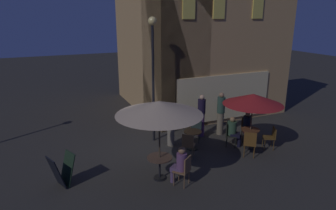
{
  "coord_description": "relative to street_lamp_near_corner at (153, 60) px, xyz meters",
  "views": [
    {
      "loc": [
        -3.41,
        -9.83,
        4.95
      ],
      "look_at": [
        0.83,
        -0.17,
        1.75
      ],
      "focal_mm": 32.26,
      "sensor_mm": 36.0,
      "label": 1
    }
  ],
  "objects": [
    {
      "name": "patron_standing_5",
      "position": [
        1.99,
        -0.34,
        -2.39
      ],
      "size": [
        0.32,
        0.32,
        1.78
      ],
      "rotation": [
        0.0,
        0.0,
        4.05
      ],
      "color": "#5D3666",
      "rests_on": "ground"
    },
    {
      "name": "patron_seated_0",
      "position": [
        2.58,
        -1.77,
        -2.61
      ],
      "size": [
        0.53,
        0.51,
        1.2
      ],
      "rotation": [
        0.0,
        0.0,
        -0.68
      ],
      "color": "black",
      "rests_on": "ground"
    },
    {
      "name": "cafe_chair_3",
      "position": [
        3.47,
        -1.44,
        -2.74
      ],
      "size": [
        0.52,
        0.52,
        0.93
      ],
      "rotation": [
        0.0,
        0.0,
        -2.06
      ],
      "color": "#502F19",
      "rests_on": "ground"
    },
    {
      "name": "cafe_table_2",
      "position": [
        1.04,
        -1.36,
        -2.79
      ],
      "size": [
        0.67,
        0.67,
        0.72
      ],
      "color": "black",
      "rests_on": "ground"
    },
    {
      "name": "ground_plane",
      "position": [
        -0.64,
        -0.81,
        -3.29
      ],
      "size": [
        60.0,
        60.0,
        0.0
      ],
      "primitive_type": "plane",
      "color": "#2E2C27"
    },
    {
      "name": "patron_standing_4",
      "position": [
        2.82,
        -0.51,
        -2.36
      ],
      "size": [
        0.33,
        0.33,
        1.84
      ],
      "rotation": [
        0.0,
        0.0,
        4.23
      ],
      "color": "#766955",
      "rests_on": "ground"
    },
    {
      "name": "cafe_chair_0",
      "position": [
        2.46,
        -1.67,
        -2.73
      ],
      "size": [
        0.59,
        0.59,
        0.96
      ],
      "rotation": [
        0.0,
        0.0,
        -0.68
      ],
      "color": "black",
      "rests_on": "ground"
    },
    {
      "name": "street_lamp_near_corner",
      "position": [
        0.0,
        0.0,
        0.0
      ],
      "size": [
        0.32,
        0.32,
        4.85
      ],
      "color": "black",
      "rests_on": "ground"
    },
    {
      "name": "cafe_chair_4",
      "position": [
        -0.39,
        -3.53,
        -2.72
      ],
      "size": [
        0.6,
        0.6,
        0.95
      ],
      "rotation": [
        0.0,
        0.0,
        2.24
      ],
      "color": "brown",
      "rests_on": "ground"
    },
    {
      "name": "menu_sandwich_board",
      "position": [
        -3.72,
        -2.08,
        -2.78
      ],
      "size": [
        0.83,
        0.76,
        0.99
      ],
      "rotation": [
        0.0,
        0.0,
        0.38
      ],
      "color": "black",
      "rests_on": "ground"
    },
    {
      "name": "cafe_chair_2",
      "position": [
        3.77,
        -2.54,
        -2.76
      ],
      "size": [
        0.56,
        0.56,
        0.86
      ],
      "rotation": [
        0.0,
        0.0,
        2.65
      ],
      "color": "#513918",
      "rests_on": "ground"
    },
    {
      "name": "cafe_chair_1",
      "position": [
        2.58,
        -2.78,
        -2.71
      ],
      "size": [
        0.6,
        0.6,
        0.98
      ],
      "rotation": [
        0.0,
        0.0,
        0.89
      ],
      "color": "brown",
      "rests_on": "ground"
    },
    {
      "name": "patron_seated_2",
      "position": [
        -0.48,
        -3.41,
        -2.59
      ],
      "size": [
        0.48,
        0.5,
        1.24
      ],
      "rotation": [
        0.0,
        0.0,
        2.24
      ],
      "color": "#574164",
      "rests_on": "ground"
    },
    {
      "name": "patron_seated_1",
      "position": [
        3.4,
        -1.57,
        -2.6
      ],
      "size": [
        0.46,
        0.52,
        1.23
      ],
      "rotation": [
        0.0,
        0.0,
        -2.06
      ],
      "color": "#4B1D27",
      "rests_on": "ground"
    },
    {
      "name": "cafe_chair_5",
      "position": [
        0.54,
        -1.96,
        -2.73
      ],
      "size": [
        0.57,
        0.57,
        0.93
      ],
      "rotation": [
        0.0,
        0.0,
        0.88
      ],
      "color": "brown",
      "rests_on": "ground"
    },
    {
      "name": "cafe_chair_6",
      "position": [
        1.55,
        -0.69,
        -2.72
      ],
      "size": [
        0.59,
        0.59,
        0.93
      ],
      "rotation": [
        0.0,
        0.0,
        -2.22
      ],
      "color": "#1E2825",
      "rests_on": "ground"
    },
    {
      "name": "patio_umbrella_1",
      "position": [
        -0.91,
        -2.86,
        -0.98
      ],
      "size": [
        2.59,
        2.59,
        2.53
      ],
      "color": "black",
      "rests_on": "ground"
    },
    {
      "name": "cafe_table_1",
      "position": [
        -0.91,
        -2.86,
        -2.74
      ],
      "size": [
        0.78,
        0.78,
        0.74
      ],
      "color": "black",
      "rests_on": "ground"
    },
    {
      "name": "patio_umbrella_0",
      "position": [
        3.08,
        -2.17,
        -1.35
      ],
      "size": [
        2.2,
        2.2,
        2.15
      ],
      "color": "black",
      "rests_on": "ground"
    },
    {
      "name": "cafe_building",
      "position": [
        2.92,
        2.97,
        0.28
      ],
      "size": [
        6.96,
        7.14,
        7.15
      ],
      "color": "tan",
      "rests_on": "ground"
    },
    {
      "name": "cafe_table_0",
      "position": [
        3.08,
        -2.17,
        -2.74
      ],
      "size": [
        0.7,
        0.7,
        0.77
      ],
      "color": "black",
      "rests_on": "ground"
    },
    {
      "name": "patron_standing_3",
      "position": [
        0.43,
        -0.72,
        -2.42
      ],
      "size": [
        0.33,
        0.33,
        1.73
      ],
      "rotation": [
        0.0,
        0.0,
        3.14
      ],
      "color": "gray",
      "rests_on": "ground"
    }
  ]
}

